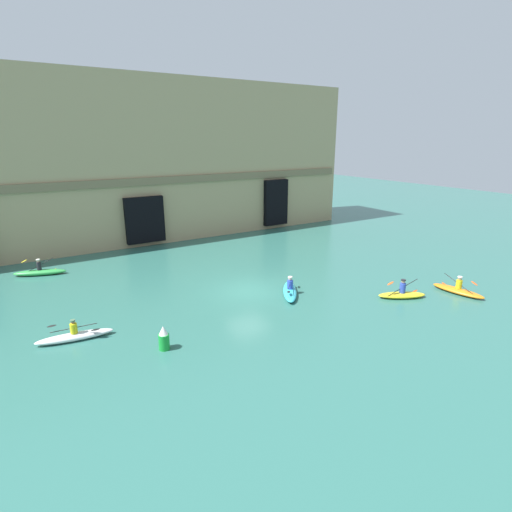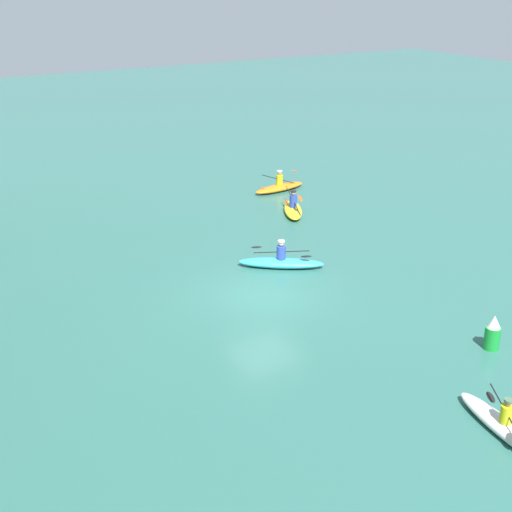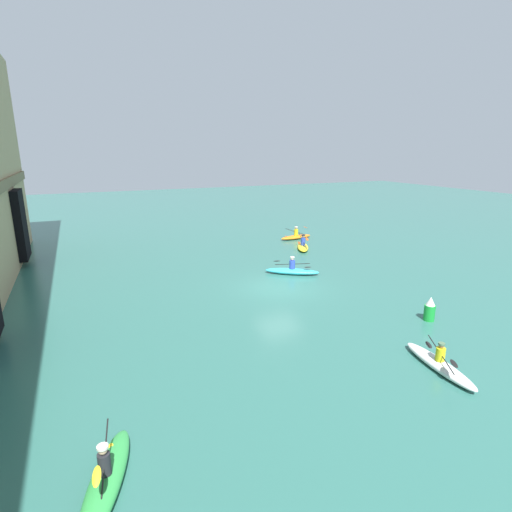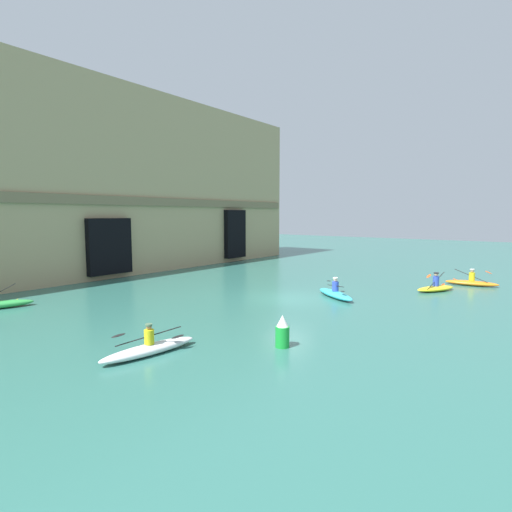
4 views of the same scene
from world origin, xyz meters
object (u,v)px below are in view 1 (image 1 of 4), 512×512
(kayak_yellow, at_px, (402,294))
(kayak_orange, at_px, (458,290))
(kayak_cyan, at_px, (290,291))
(kayak_white, at_px, (75,336))
(marker_buoy, at_px, (164,339))
(kayak_green, at_px, (40,272))

(kayak_yellow, bearing_deg, kayak_orange, 6.48)
(kayak_cyan, height_order, kayak_yellow, kayak_yellow)
(kayak_white, height_order, marker_buoy, marker_buoy)
(kayak_cyan, height_order, marker_buoy, marker_buoy)
(kayak_white, xyz_separation_m, marker_buoy, (3.29, -3.04, 0.31))
(kayak_yellow, height_order, kayak_white, kayak_yellow)
(kayak_orange, bearing_deg, kayak_yellow, -118.89)
(kayak_green, bearing_deg, kayak_orange, 160.64)
(kayak_yellow, bearing_deg, kayak_green, 166.33)
(kayak_yellow, xyz_separation_m, marker_buoy, (-14.05, 1.64, 0.30))
(kayak_green, bearing_deg, kayak_cyan, 156.05)
(kayak_white, bearing_deg, kayak_cyan, 4.01)
(kayak_orange, xyz_separation_m, kayak_cyan, (-8.81, 5.31, 0.01))
(kayak_orange, bearing_deg, marker_buoy, -107.22)
(kayak_green, xyz_separation_m, kayak_cyan, (12.60, -11.94, -0.00))
(marker_buoy, bearing_deg, kayak_yellow, -6.66)
(kayak_green, distance_m, kayak_white, 11.23)
(kayak_yellow, relative_size, kayak_white, 0.83)
(kayak_orange, xyz_separation_m, kayak_white, (-20.81, 6.04, 0.00))
(kayak_green, distance_m, kayak_yellow, 23.97)
(kayak_white, relative_size, marker_buoy, 3.07)
(kayak_cyan, distance_m, kayak_yellow, 6.64)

